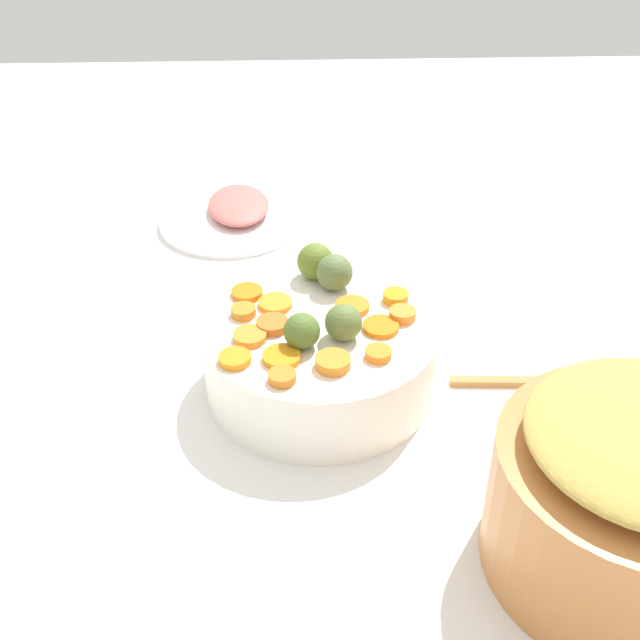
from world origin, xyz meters
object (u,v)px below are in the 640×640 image
metal_pot (633,510)px  wooden_spoon (624,382)px  ham_plate (231,220)px  serving_bowl_carrots (320,358)px

metal_pot → wooden_spoon: size_ratio=0.84×
metal_pot → wooden_spoon: metal_pot is taller
wooden_spoon → ham_plate: same height
serving_bowl_carrots → wooden_spoon: bearing=-91.8°
ham_plate → metal_pot: bearing=-149.8°
serving_bowl_carrots → metal_pot: metal_pot is taller
ham_plate → wooden_spoon: bearing=-131.2°
wooden_spoon → ham_plate: (0.41, 0.47, 0.00)m
metal_pot → ham_plate: bearing=30.2°
serving_bowl_carrots → ham_plate: size_ratio=1.18×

